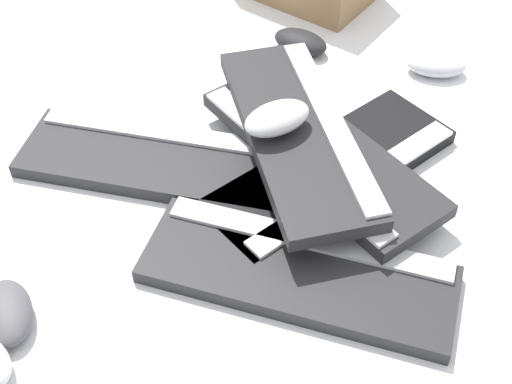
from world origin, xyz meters
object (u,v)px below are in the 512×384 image
object	(u,v)px
mouse_1	(300,42)
mouse_2	(7,313)
mouse_0	(277,118)
keyboard_2	(331,172)
mouse_5	(436,64)
keyboard_4	(298,132)
keyboard_3	(319,152)
keyboard_0	(156,160)
keyboard_1	(299,272)

from	to	relation	value
mouse_1	mouse_2	bearing A→B (deg)	-91.71
mouse_0	mouse_2	distance (m)	0.48
keyboard_2	mouse_5	xyz separation A→B (m)	(-0.10, -0.34, 0.01)
keyboard_4	mouse_1	distance (m)	0.33
keyboard_3	keyboard_4	size ratio (longest dim) A/B	1.01
keyboard_4	mouse_0	distance (m)	0.05
keyboard_0	mouse_0	bearing A→B (deg)	-161.90
keyboard_1	keyboard_4	size ratio (longest dim) A/B	1.00
keyboard_4	mouse_2	xyz separation A→B (m)	(0.27, 0.42, -0.05)
keyboard_3	mouse_5	distance (m)	0.36
keyboard_2	keyboard_4	bearing A→B (deg)	-6.66
keyboard_1	mouse_5	world-z (taller)	mouse_5
keyboard_0	mouse_5	world-z (taller)	mouse_5
mouse_5	keyboard_2	bearing A→B (deg)	-120.43
keyboard_3	mouse_2	world-z (taller)	keyboard_3
keyboard_2	keyboard_3	size ratio (longest dim) A/B	1.01
mouse_5	mouse_2	bearing A→B (deg)	-133.22
keyboard_1	keyboard_2	xyz separation A→B (m)	(0.01, -0.21, 0.00)
keyboard_0	mouse_5	size ratio (longest dim) A/B	4.14
keyboard_0	keyboard_2	xyz separation A→B (m)	(-0.28, -0.07, 0.00)
keyboard_0	mouse_2	size ratio (longest dim) A/B	4.14
mouse_0	mouse_5	bearing A→B (deg)	-171.69
keyboard_1	mouse_0	bearing A→B (deg)	-62.36
keyboard_2	mouse_5	distance (m)	0.36
keyboard_3	mouse_1	bearing A→B (deg)	-67.37
mouse_1	mouse_2	world-z (taller)	same
keyboard_1	keyboard_2	world-z (taller)	same
keyboard_1	keyboard_4	distance (m)	0.24
keyboard_2	keyboard_4	distance (m)	0.09
keyboard_1	mouse_2	xyz separation A→B (m)	(0.34, 0.20, 0.01)
mouse_0	keyboard_4	bearing A→B (deg)	160.71
keyboard_3	mouse_2	xyz separation A→B (m)	(0.30, 0.42, -0.02)
keyboard_2	keyboard_3	distance (m)	0.04
keyboard_4	mouse_5	bearing A→B (deg)	-116.46
keyboard_4	mouse_1	size ratio (longest dim) A/B	4.07
keyboard_0	keyboard_2	bearing A→B (deg)	-165.18
mouse_2	keyboard_4	bearing A→B (deg)	-72.95
keyboard_2	mouse_0	world-z (taller)	mouse_0
mouse_1	mouse_5	distance (m)	0.26
keyboard_0	keyboard_3	distance (m)	0.27
keyboard_2	keyboard_3	xyz separation A→B (m)	(0.03, -0.01, 0.03)
keyboard_3	mouse_0	size ratio (longest dim) A/B	4.11
keyboard_0	mouse_5	xyz separation A→B (m)	(-0.38, -0.41, 0.01)
keyboard_0	keyboard_2	world-z (taller)	same
keyboard_0	keyboard_3	size ratio (longest dim) A/B	1.01
keyboard_0	mouse_0	size ratio (longest dim) A/B	4.14
keyboard_2	mouse_0	distance (m)	0.13
mouse_1	keyboard_1	bearing A→B (deg)	-60.80
keyboard_0	mouse_2	bearing A→B (deg)	81.28
keyboard_4	mouse_5	distance (m)	0.38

